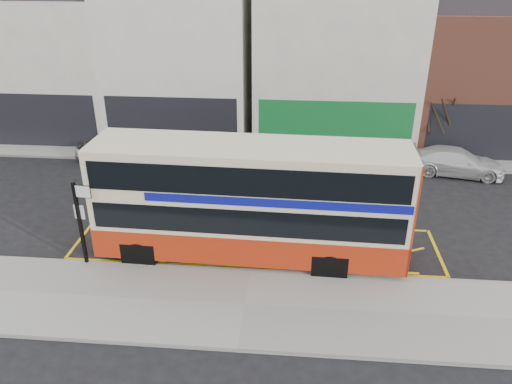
# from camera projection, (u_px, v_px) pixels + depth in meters

# --- Properties ---
(ground) EXTENTS (120.00, 120.00, 0.00)m
(ground) POSITION_uv_depth(u_px,v_px,m) (251.00, 267.00, 18.16)
(ground) COLOR black
(ground) RESTS_ON ground
(pavement) EXTENTS (40.00, 4.00, 0.15)m
(pavement) POSITION_uv_depth(u_px,v_px,m) (245.00, 306.00, 16.06)
(pavement) COLOR gray
(pavement) RESTS_ON ground
(kerb) EXTENTS (40.00, 0.15, 0.15)m
(kerb) POSITION_uv_depth(u_px,v_px,m) (250.00, 271.00, 17.79)
(kerb) COLOR gray
(kerb) RESTS_ON ground
(far_pavement) EXTENTS (50.00, 3.00, 0.15)m
(far_pavement) POSITION_uv_depth(u_px,v_px,m) (270.00, 154.00, 27.97)
(far_pavement) COLOR gray
(far_pavement) RESTS_ON ground
(road_markings) EXTENTS (14.00, 3.40, 0.01)m
(road_markings) POSITION_uv_depth(u_px,v_px,m) (255.00, 244.00, 19.59)
(road_markings) COLOR yellow
(road_markings) RESTS_ON ground
(terrace_far_left) EXTENTS (8.00, 8.01, 10.80)m
(terrace_far_left) POSITION_uv_depth(u_px,v_px,m) (55.00, 51.00, 30.51)
(terrace_far_left) COLOR beige
(terrace_far_left) RESTS_ON ground
(terrace_left) EXTENTS (8.00, 8.01, 11.80)m
(terrace_left) POSITION_uv_depth(u_px,v_px,m) (183.00, 44.00, 29.68)
(terrace_left) COLOR silver
(terrace_left) RESTS_ON ground
(terrace_green_shop) EXTENTS (9.00, 8.01, 11.30)m
(terrace_green_shop) POSITION_uv_depth(u_px,v_px,m) (335.00, 51.00, 29.09)
(terrace_green_shop) COLOR beige
(terrace_green_shop) RESTS_ON ground
(terrace_right) EXTENTS (9.00, 8.01, 10.30)m
(terrace_right) POSITION_uv_depth(u_px,v_px,m) (492.00, 62.00, 28.60)
(terrace_right) COLOR #9B523E
(terrace_right) RESTS_ON ground
(double_decker_bus) EXTENTS (11.19, 2.90, 4.44)m
(double_decker_bus) POSITION_uv_depth(u_px,v_px,m) (251.00, 200.00, 17.82)
(double_decker_bus) COLOR beige
(double_decker_bus) RESTS_ON ground
(bus_stop_post) EXTENTS (0.79, 0.19, 3.20)m
(bus_stop_post) POSITION_uv_depth(u_px,v_px,m) (81.00, 216.00, 17.36)
(bus_stop_post) COLOR black
(bus_stop_post) RESTS_ON pavement
(car_silver) EXTENTS (3.71, 1.74, 1.23)m
(car_silver) POSITION_uv_depth(u_px,v_px,m) (110.00, 149.00, 27.16)
(car_silver) COLOR #99999D
(car_silver) RESTS_ON ground
(car_grey) EXTENTS (4.12, 1.55, 1.34)m
(car_grey) POSITION_uv_depth(u_px,v_px,m) (222.00, 161.00, 25.49)
(car_grey) COLOR #3C3D44
(car_grey) RESTS_ON ground
(car_white) EXTENTS (4.93, 2.66, 1.36)m
(car_white) POSITION_uv_depth(u_px,v_px,m) (456.00, 162.00, 25.40)
(car_white) COLOR white
(car_white) RESTS_ON ground
(street_tree_right) EXTENTS (2.12, 2.12, 4.57)m
(street_tree_right) POSITION_uv_depth(u_px,v_px,m) (441.00, 104.00, 26.24)
(street_tree_right) COLOR #2E2314
(street_tree_right) RESTS_ON ground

